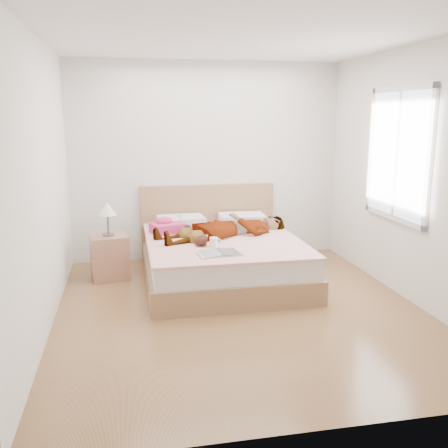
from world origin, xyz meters
The scene contains 11 objects.
ground centered at (0.00, 0.00, 0.00)m, with size 4.00×4.00×0.00m, color #55371A.
woman centered at (0.08, 1.13, 0.63)m, with size 0.64×1.72×0.24m, color silver.
hair centered at (-0.49, 1.58, 0.55)m, with size 0.43×0.52×0.08m, color black.
phone centered at (-0.42, 1.53, 0.67)m, with size 0.04×0.08×0.01m, color silver.
room_shell centered at (1.77, 0.30, 1.50)m, with size 4.00×4.00×4.00m.
bed centered at (0.00, 1.04, 0.28)m, with size 1.80×2.08×1.00m.
towel centered at (-0.62, 1.37, 0.59)m, with size 0.43×0.38×0.19m.
magazine centered at (-0.16, 0.29, 0.52)m, with size 0.48×0.35×0.03m.
coffee_mug centered at (-0.16, 0.59, 0.56)m, with size 0.13×0.10×0.10m.
plush_toy centered at (-0.29, 0.67, 0.57)m, with size 0.18×0.23×0.12m.
nightstand centered at (-1.30, 1.29, 0.30)m, with size 0.48×0.44×0.92m.
Camera 1 is at (-1.07, -4.57, 1.91)m, focal length 40.00 mm.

